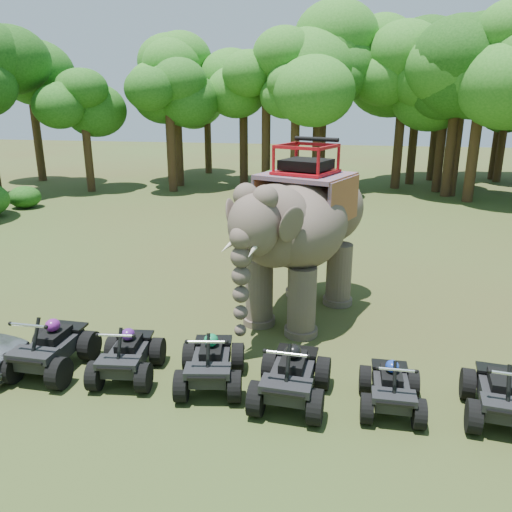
# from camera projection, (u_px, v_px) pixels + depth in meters

# --- Properties ---
(ground) EXTENTS (110.00, 110.00, 0.00)m
(ground) POSITION_uv_depth(u_px,v_px,m) (246.00, 348.00, 11.72)
(ground) COLOR #47381E
(ground) RESTS_ON ground
(elephant) EXTENTS (4.24, 6.01, 4.63)m
(elephant) POSITION_uv_depth(u_px,v_px,m) (302.00, 231.00, 12.96)
(elephant) COLOR brown
(elephant) RESTS_ON ground
(atv_0) EXTENTS (1.38, 1.87, 1.38)m
(atv_0) POSITION_uv_depth(u_px,v_px,m) (50.00, 341.00, 10.58)
(atv_0) COLOR black
(atv_0) RESTS_ON ground
(atv_1) EXTENTS (1.42, 1.82, 1.25)m
(atv_1) POSITION_uv_depth(u_px,v_px,m) (127.00, 349.00, 10.37)
(atv_1) COLOR black
(atv_1) RESTS_ON ground
(atv_2) EXTENTS (1.56, 1.95, 1.30)m
(atv_2) POSITION_uv_depth(u_px,v_px,m) (211.00, 356.00, 10.04)
(atv_2) COLOR black
(atv_2) RESTS_ON ground
(atv_3) EXTENTS (1.44, 1.92, 1.37)m
(atv_3) POSITION_uv_depth(u_px,v_px,m) (292.00, 369.00, 9.50)
(atv_3) COLOR black
(atv_3) RESTS_ON ground
(atv_4) EXTENTS (1.15, 1.56, 1.15)m
(atv_4) POSITION_uv_depth(u_px,v_px,m) (392.00, 381.00, 9.28)
(atv_4) COLOR black
(atv_4) RESTS_ON ground
(atv_5) EXTENTS (1.41, 1.82, 1.26)m
(atv_5) POSITION_uv_depth(u_px,v_px,m) (503.00, 388.00, 8.97)
(atv_5) COLOR black
(atv_5) RESTS_ON ground
(tree_0) EXTENTS (5.61, 5.61, 8.01)m
(tree_0) POSITION_uv_depth(u_px,v_px,m) (317.00, 126.00, 30.50)
(tree_0) COLOR #195114
(tree_0) RESTS_ON ground
(tree_1) EXTENTS (6.57, 6.57, 9.38)m
(tree_1) POSITION_uv_depth(u_px,v_px,m) (401.00, 114.00, 31.28)
(tree_1) COLOR #195114
(tree_1) RESTS_ON ground
(tree_2) EXTENTS (6.66, 6.66, 9.51)m
(tree_2) POSITION_uv_depth(u_px,v_px,m) (478.00, 115.00, 26.97)
(tree_2) COLOR #195114
(tree_2) RESTS_ON ground
(tree_24) EXTENTS (4.60, 4.60, 6.57)m
(tree_24) POSITION_uv_depth(u_px,v_px,m) (87.00, 138.00, 30.60)
(tree_24) COLOR #195114
(tree_24) RESTS_ON ground
(tree_25) EXTENTS (5.45, 5.45, 7.79)m
(tree_25) POSITION_uv_depth(u_px,v_px,m) (170.00, 128.00, 30.44)
(tree_25) COLOR #195114
(tree_25) RESTS_ON ground
(tree_26) EXTENTS (6.17, 6.17, 8.82)m
(tree_26) POSITION_uv_depth(u_px,v_px,m) (244.00, 118.00, 32.91)
(tree_26) COLOR #195114
(tree_26) RESTS_ON ground
(tree_27) EXTENTS (5.25, 5.25, 7.50)m
(tree_27) POSITION_uv_depth(u_px,v_px,m) (504.00, 127.00, 34.05)
(tree_27) COLOR #195114
(tree_27) RESTS_ON ground
(tree_28) EXTENTS (6.85, 6.85, 9.78)m
(tree_28) POSITION_uv_depth(u_px,v_px,m) (438.00, 109.00, 34.50)
(tree_28) COLOR #195114
(tree_28) RESTS_ON ground
(tree_29) EXTENTS (6.51, 6.51, 9.30)m
(tree_29) POSITION_uv_depth(u_px,v_px,m) (454.00, 116.00, 28.62)
(tree_29) COLOR #195114
(tree_29) RESTS_ON ground
(tree_30) EXTENTS (6.67, 6.67, 9.53)m
(tree_30) POSITION_uv_depth(u_px,v_px,m) (501.00, 111.00, 34.91)
(tree_30) COLOR #195114
(tree_30) RESTS_ON ground
(tree_31) EXTENTS (7.54, 7.54, 10.77)m
(tree_31) POSITION_uv_depth(u_px,v_px,m) (322.00, 102.00, 31.09)
(tree_31) COLOR #195114
(tree_31) RESTS_ON ground
(tree_32) EXTENTS (6.48, 6.48, 9.25)m
(tree_32) POSITION_uv_depth(u_px,v_px,m) (169.00, 114.00, 34.05)
(tree_32) COLOR #195114
(tree_32) RESTS_ON ground
(tree_33) EXTENTS (6.03, 6.03, 8.61)m
(tree_33) POSITION_uv_depth(u_px,v_px,m) (459.00, 122.00, 28.88)
(tree_33) COLOR #195114
(tree_33) RESTS_ON ground
(tree_34) EXTENTS (5.10, 5.10, 7.29)m
(tree_34) POSITION_uv_depth(u_px,v_px,m) (178.00, 130.00, 32.47)
(tree_34) COLOR #195114
(tree_34) RESTS_ON ground
(tree_35) EXTENTS (5.69, 5.69, 8.13)m
(tree_35) POSITION_uv_depth(u_px,v_px,m) (443.00, 125.00, 30.25)
(tree_35) COLOR #195114
(tree_35) RESTS_ON ground
(tree_36) EXTENTS (5.41, 5.41, 7.72)m
(tree_36) POSITION_uv_depth(u_px,v_px,m) (295.00, 129.00, 29.53)
(tree_36) COLOR #195114
(tree_36) RESTS_ON ground
(tree_39) EXTENTS (6.04, 6.04, 8.63)m
(tree_39) POSITION_uv_depth(u_px,v_px,m) (35.00, 118.00, 34.44)
(tree_39) COLOR #195114
(tree_39) RESTS_ON ground
(tree_40) EXTENTS (5.95, 5.95, 8.50)m
(tree_40) POSITION_uv_depth(u_px,v_px,m) (266.00, 121.00, 30.86)
(tree_40) COLOR #195114
(tree_40) RESTS_ON ground
(tree_41) EXTENTS (5.16, 5.16, 7.37)m
(tree_41) POSITION_uv_depth(u_px,v_px,m) (207.00, 125.00, 38.21)
(tree_41) COLOR #195114
(tree_41) RESTS_ON ground
(tree_42) EXTENTS (6.01, 6.01, 8.58)m
(tree_42) POSITION_uv_depth(u_px,v_px,m) (415.00, 119.00, 33.04)
(tree_42) COLOR #195114
(tree_42) RESTS_ON ground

